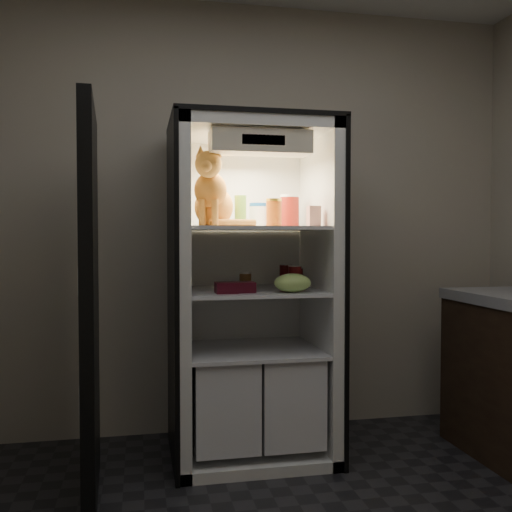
{
  "coord_description": "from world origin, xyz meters",
  "views": [
    {
      "loc": [
        -0.62,
        -1.78,
        1.24
      ],
      "look_at": [
        0.02,
        1.32,
        1.13
      ],
      "focal_mm": 40.0,
      "sensor_mm": 36.0,
      "label": 1
    }
  ],
  "objects": [
    {
      "name": "mayo_tub",
      "position": [
        0.06,
        1.47,
        1.36
      ],
      "size": [
        0.1,
        0.1,
        0.14
      ],
      "color": "white",
      "rests_on": "refrigerator"
    },
    {
      "name": "tabby_cat",
      "position": [
        -0.23,
        1.28,
        1.45
      ],
      "size": [
        0.35,
        0.42,
        0.42
      ],
      "rotation": [
        0.0,
        0.0,
        -0.28
      ],
      "color": "#BE6918",
      "rests_on": "refrigerator"
    },
    {
      "name": "refrigerator",
      "position": [
        0.0,
        1.38,
        0.79
      ],
      "size": [
        0.9,
        0.72,
        1.88
      ],
      "color": "white",
      "rests_on": "floor"
    },
    {
      "name": "berry_box_right",
      "position": [
        -0.07,
        1.17,
        0.97
      ],
      "size": [
        0.11,
        0.11,
        0.06
      ],
      "primitive_type": "cube",
      "color": "#480C16",
      "rests_on": "refrigerator"
    },
    {
      "name": "cream_carton",
      "position": [
        0.3,
        1.15,
        1.34
      ],
      "size": [
        0.06,
        0.06,
        0.11
      ],
      "primitive_type": "cube",
      "color": "white",
      "rests_on": "refrigerator"
    },
    {
      "name": "condiment_jar",
      "position": [
        -0.03,
        1.38,
        0.99
      ],
      "size": [
        0.07,
        0.07,
        0.1
      ],
      "color": "brown",
      "rests_on": "refrigerator"
    },
    {
      "name": "parmesan_shaker",
      "position": [
        -0.05,
        1.39,
        1.38
      ],
      "size": [
        0.07,
        0.07,
        0.18
      ],
      "color": "#278F2A",
      "rests_on": "refrigerator"
    },
    {
      "name": "soda_can_b",
      "position": [
        0.27,
        1.37,
        1.0
      ],
      "size": [
        0.06,
        0.06,
        0.12
      ],
      "color": "black",
      "rests_on": "refrigerator"
    },
    {
      "name": "salsa_jar",
      "position": [
        0.11,
        1.28,
        1.37
      ],
      "size": [
        0.09,
        0.09,
        0.15
      ],
      "color": "maroon",
      "rests_on": "refrigerator"
    },
    {
      "name": "room_shell",
      "position": [
        0.0,
        0.0,
        1.62
      ],
      "size": [
        3.6,
        3.6,
        3.6
      ],
      "color": "white",
      "rests_on": "floor"
    },
    {
      "name": "pepper_jar",
      "position": [
        0.25,
        1.44,
        1.38
      ],
      "size": [
        0.11,
        0.11,
        0.19
      ],
      "color": "maroon",
      "rests_on": "refrigerator"
    },
    {
      "name": "fridge_door",
      "position": [
        -0.85,
        1.04,
        0.91
      ],
      "size": [
        0.1,
        0.87,
        1.85
      ],
      "rotation": [
        0.0,
        0.0,
        0.05
      ],
      "color": "black",
      "rests_on": "floor"
    },
    {
      "name": "berry_box_left",
      "position": [
        -0.17,
        1.14,
        0.97
      ],
      "size": [
        0.11,
        0.11,
        0.06
      ],
      "primitive_type": "cube",
      "color": "#480C16",
      "rests_on": "refrigerator"
    },
    {
      "name": "soda_can_c",
      "position": [
        0.22,
        1.23,
        1.01
      ],
      "size": [
        0.07,
        0.07,
        0.14
      ],
      "color": "black",
      "rests_on": "refrigerator"
    },
    {
      "name": "grape_bag",
      "position": [
        0.18,
        1.13,
        0.99
      ],
      "size": [
        0.2,
        0.15,
        0.1
      ],
      "primitive_type": "ellipsoid",
      "color": "#85A94E",
      "rests_on": "refrigerator"
    },
    {
      "name": "soda_can_a",
      "position": [
        0.21,
        1.37,
        1.01
      ],
      "size": [
        0.07,
        0.07,
        0.14
      ],
      "color": "black",
      "rests_on": "refrigerator"
    }
  ]
}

